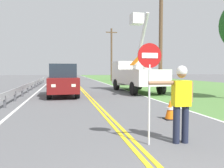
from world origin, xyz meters
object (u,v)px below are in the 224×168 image
object	(u,v)px
oncoming_suv_nearest	(63,80)
utility_pole_mid	(112,54)
flagger_worker	(181,99)
traffic_cone_lead	(170,110)
utility_bucket_truck	(135,74)
oncoming_sedan_second	(60,78)
utility_pole_near	(161,33)
stop_sign_paddle	(149,71)

from	to	relation	value
oncoming_suv_nearest	utility_pole_mid	distance (m)	21.82
flagger_worker	traffic_cone_lead	bearing A→B (deg)	69.04
utility_bucket_truck	traffic_cone_lead	world-z (taller)	utility_bucket_truck
flagger_worker	oncoming_suv_nearest	xyz separation A→B (m)	(-2.73, 10.51, 0.01)
flagger_worker	oncoming_sedan_second	world-z (taller)	flagger_worker
oncoming_suv_nearest	utility_pole_near	size ratio (longest dim) A/B	0.55
oncoming_sedan_second	stop_sign_paddle	bearing A→B (deg)	-83.63
traffic_cone_lead	utility_pole_mid	bearing A→B (deg)	82.34
utility_bucket_truck	utility_pole_mid	bearing A→B (deg)	84.10
utility_bucket_truck	utility_pole_mid	size ratio (longest dim) A/B	0.84
utility_bucket_truck	utility_pole_mid	world-z (taller)	utility_pole_mid
utility_bucket_truck	traffic_cone_lead	distance (m)	10.41
flagger_worker	stop_sign_paddle	world-z (taller)	stop_sign_paddle
flagger_worker	traffic_cone_lead	xyz separation A→B (m)	(0.95, 2.47, -0.71)
utility_bucket_truck	oncoming_suv_nearest	xyz separation A→B (m)	(-5.61, -2.13, -0.37)
flagger_worker	traffic_cone_lead	distance (m)	2.74
utility_bucket_truck	oncoming_suv_nearest	distance (m)	6.01
oncoming_sedan_second	flagger_worker	bearing A→B (deg)	-81.51
oncoming_suv_nearest	utility_pole_mid	world-z (taller)	utility_pole_mid
stop_sign_paddle	oncoming_suv_nearest	distance (m)	10.68
oncoming_suv_nearest	oncoming_sedan_second	size ratio (longest dim) A/B	1.11
utility_pole_near	utility_bucket_truck	bearing A→B (deg)	137.39
traffic_cone_lead	oncoming_suv_nearest	bearing A→B (deg)	114.58
oncoming_sedan_second	utility_bucket_truck	bearing A→B (deg)	-52.39
oncoming_sedan_second	traffic_cone_lead	distance (m)	18.30
stop_sign_paddle	utility_pole_near	xyz separation A→B (m)	(5.19, 11.20, 2.73)
stop_sign_paddle	traffic_cone_lead	distance (m)	3.28
flagger_worker	traffic_cone_lead	world-z (taller)	flagger_worker
utility_bucket_truck	utility_pole_near	size ratio (longest dim) A/B	0.81
utility_bucket_truck	utility_pole_near	world-z (taller)	utility_pole_near
oncoming_sedan_second	traffic_cone_lead	world-z (taller)	oncoming_sedan_second
flagger_worker	utility_pole_near	xyz separation A→B (m)	(4.42, 11.23, 3.39)
oncoming_sedan_second	utility_pole_near	xyz separation A→B (m)	(7.45, -9.09, 3.60)
stop_sign_paddle	traffic_cone_lead	bearing A→B (deg)	54.85
flagger_worker	utility_pole_near	world-z (taller)	utility_pole_near
oncoming_suv_nearest	traffic_cone_lead	bearing A→B (deg)	-65.42
traffic_cone_lead	utility_pole_near	bearing A→B (deg)	68.39
flagger_worker	utility_pole_mid	size ratio (longest dim) A/B	0.22
oncoming_sedan_second	utility_pole_near	bearing A→B (deg)	-50.67
stop_sign_paddle	utility_pole_mid	size ratio (longest dim) A/B	0.28
utility_bucket_truck	traffic_cone_lead	size ratio (longest dim) A/B	9.88
oncoming_sedan_second	oncoming_suv_nearest	bearing A→B (deg)	-88.23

